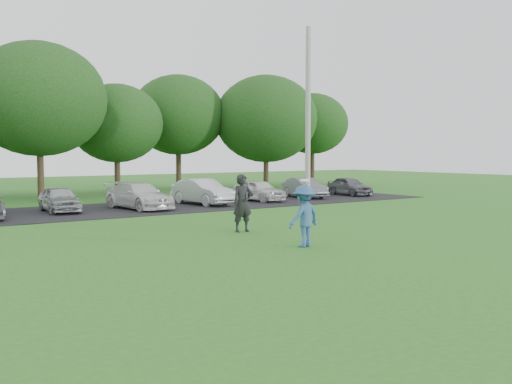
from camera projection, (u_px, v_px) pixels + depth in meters
ground at (331, 248)px, 15.26m from camera, size 100.00×100.00×0.00m
parking_lot at (137, 208)px, 25.89m from camera, size 32.00×6.50×0.03m
utility_pole at (308, 114)px, 30.09m from camera, size 0.28×0.28×9.12m
frisbee_player at (304, 216)px, 15.38m from camera, size 1.17×0.80×1.84m
camera_bystander at (243, 203)px, 18.26m from camera, size 0.72×0.51×1.85m
parked_cars at (113, 196)px, 25.15m from camera, size 28.18×4.64×1.24m
tree_row at (94, 113)px, 34.40m from camera, size 42.39×9.85×8.64m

